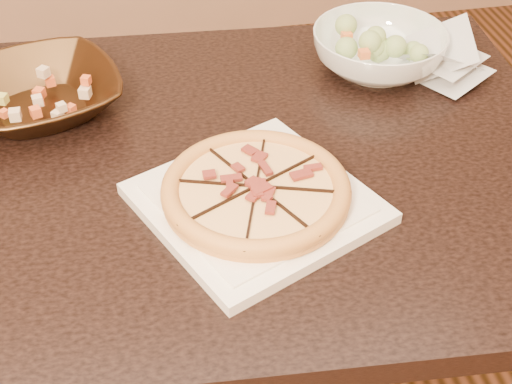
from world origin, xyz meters
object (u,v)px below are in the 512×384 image
(dining_table, at_px, (169,213))
(plate, at_px, (256,202))
(pizza, at_px, (256,190))
(bronze_bowl, at_px, (40,95))
(salad_bowl, at_px, (379,50))

(dining_table, bearing_deg, plate, -49.41)
(pizza, bearing_deg, plate, -25.21)
(bronze_bowl, distance_m, salad_bowl, 0.60)
(plate, height_order, salad_bowl, salad_bowl)
(plate, height_order, pizza, pizza)
(dining_table, relative_size, salad_bowl, 5.58)
(plate, distance_m, pizza, 0.02)
(dining_table, distance_m, bronze_bowl, 0.29)
(dining_table, xyz_separation_m, salad_bowl, (0.41, 0.20, 0.15))
(dining_table, distance_m, salad_bowl, 0.48)
(bronze_bowl, relative_size, salad_bowl, 1.10)
(dining_table, bearing_deg, bronze_bowl, 137.23)
(bronze_bowl, xyz_separation_m, salad_bowl, (0.60, 0.03, 0.01))
(salad_bowl, bearing_deg, plate, -130.73)
(dining_table, xyz_separation_m, plate, (0.12, -0.14, 0.12))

